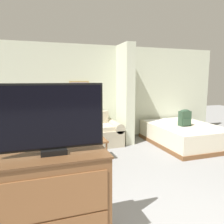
{
  "coord_description": "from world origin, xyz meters",
  "views": [
    {
      "loc": [
        -1.35,
        -1.39,
        1.69
      ],
      "look_at": [
        0.01,
        2.64,
        1.05
      ],
      "focal_mm": 35.0,
      "sensor_mm": 36.0,
      "label": 1
    }
  ],
  "objects_px": {
    "couch": "(83,134)",
    "bed": "(183,134)",
    "coffee_table": "(89,143)",
    "table_lamp": "(37,114)",
    "backpack": "(185,117)",
    "tv_dresser": "(56,202)",
    "tv": "(53,119)"
  },
  "relations": [
    {
      "from": "couch",
      "to": "bed",
      "type": "relative_size",
      "value": 0.93
    },
    {
      "from": "coffee_table",
      "to": "bed",
      "type": "height_order",
      "value": "bed"
    },
    {
      "from": "bed",
      "to": "table_lamp",
      "type": "bearing_deg",
      "value": 168.9
    },
    {
      "from": "coffee_table",
      "to": "backpack",
      "type": "bearing_deg",
      "value": 5.28
    },
    {
      "from": "tv_dresser",
      "to": "table_lamp",
      "type": "bearing_deg",
      "value": 92.98
    },
    {
      "from": "tv_dresser",
      "to": "backpack",
      "type": "height_order",
      "value": "tv_dresser"
    },
    {
      "from": "bed",
      "to": "couch",
      "type": "bearing_deg",
      "value": 165.32
    },
    {
      "from": "backpack",
      "to": "bed",
      "type": "bearing_deg",
      "value": 60.07
    },
    {
      "from": "couch",
      "to": "table_lamp",
      "type": "xyz_separation_m",
      "value": [
        -1.09,
        0.05,
        0.56
      ]
    },
    {
      "from": "coffee_table",
      "to": "backpack",
      "type": "relative_size",
      "value": 1.71
    },
    {
      "from": "table_lamp",
      "to": "tv_dresser",
      "type": "relative_size",
      "value": 0.43
    },
    {
      "from": "tv_dresser",
      "to": "bed",
      "type": "xyz_separation_m",
      "value": [
        3.45,
        2.63,
        -0.23
      ]
    },
    {
      "from": "coffee_table",
      "to": "tv_dresser",
      "type": "bearing_deg",
      "value": -110.32
    },
    {
      "from": "tv",
      "to": "coffee_table",
      "type": "bearing_deg",
      "value": 69.67
    },
    {
      "from": "tv_dresser",
      "to": "bed",
      "type": "relative_size",
      "value": 0.49
    },
    {
      "from": "couch",
      "to": "tv_dresser",
      "type": "bearing_deg",
      "value": -105.48
    },
    {
      "from": "bed",
      "to": "backpack",
      "type": "relative_size",
      "value": 4.95
    },
    {
      "from": "table_lamp",
      "to": "coffee_table",
      "type": "bearing_deg",
      "value": -46.67
    },
    {
      "from": "tv",
      "to": "backpack",
      "type": "xyz_separation_m",
      "value": [
        3.37,
        2.5,
        -0.59
      ]
    },
    {
      "from": "bed",
      "to": "backpack",
      "type": "height_order",
      "value": "backpack"
    },
    {
      "from": "table_lamp",
      "to": "tv",
      "type": "distance_m",
      "value": 3.38
    },
    {
      "from": "coffee_table",
      "to": "backpack",
      "type": "xyz_separation_m",
      "value": [
        2.53,
        0.23,
        0.36
      ]
    },
    {
      "from": "tv_dresser",
      "to": "backpack",
      "type": "relative_size",
      "value": 2.42
    },
    {
      "from": "tv_dresser",
      "to": "tv",
      "type": "height_order",
      "value": "tv"
    },
    {
      "from": "couch",
      "to": "table_lamp",
      "type": "distance_m",
      "value": 1.22
    },
    {
      "from": "tv_dresser",
      "to": "bed",
      "type": "distance_m",
      "value": 4.34
    },
    {
      "from": "tv",
      "to": "bed",
      "type": "xyz_separation_m",
      "value": [
        3.45,
        2.63,
        -1.06
      ]
    },
    {
      "from": "couch",
      "to": "coffee_table",
      "type": "relative_size",
      "value": 2.68
    },
    {
      "from": "coffee_table",
      "to": "tv",
      "type": "distance_m",
      "value": 2.6
    },
    {
      "from": "couch",
      "to": "backpack",
      "type": "bearing_deg",
      "value": -17.92
    },
    {
      "from": "table_lamp",
      "to": "tv_dresser",
      "type": "height_order",
      "value": "table_lamp"
    },
    {
      "from": "table_lamp",
      "to": "bed",
      "type": "relative_size",
      "value": 0.21
    }
  ]
}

